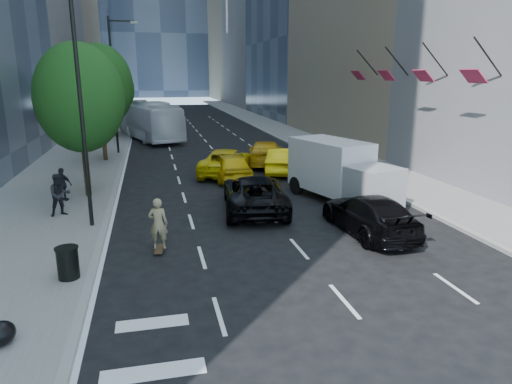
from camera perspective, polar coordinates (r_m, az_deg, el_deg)
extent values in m
plane|color=black|center=(16.34, 2.02, -7.38)|extent=(160.00, 160.00, 0.00)
cube|color=slate|center=(45.31, -19.39, 6.11)|extent=(6.00, 120.00, 0.15)
cube|color=slate|center=(47.15, 4.36, 7.19)|extent=(4.00, 120.00, 0.15)
cylinder|color=black|center=(18.82, -21.12, 10.71)|extent=(0.16, 0.16, 10.00)
cylinder|color=black|center=(36.72, -17.39, 12.44)|extent=(0.16, 0.16, 10.00)
cylinder|color=black|center=(36.85, -16.50, 19.85)|extent=(1.80, 0.12, 0.12)
cube|color=#99998C|center=(36.81, -15.00, 19.79)|extent=(0.50, 0.22, 0.15)
cylinder|color=#311F13|center=(24.24, -20.49, 3.24)|extent=(0.30, 0.30, 3.15)
ellipsoid|color=#0E3610|center=(23.87, -21.19, 10.91)|extent=(4.20, 4.20, 5.25)
cylinder|color=#311F13|center=(34.05, -18.49, 6.63)|extent=(0.30, 0.30, 3.38)
ellipsoid|color=#0E3610|center=(33.79, -18.97, 12.49)|extent=(4.50, 4.50, 5.62)
cylinder|color=#311F13|center=(46.95, -17.10, 8.45)|extent=(0.30, 0.30, 2.93)
ellipsoid|color=#0E3610|center=(46.76, -17.38, 12.13)|extent=(3.90, 3.90, 4.88)
cylinder|color=black|center=(54.78, -15.82, 10.53)|extent=(0.14, 0.14, 5.20)
imported|color=black|center=(54.70, -15.93, 12.20)|extent=(2.48, 0.53, 1.00)
cylinder|color=black|center=(24.00, 27.00, 14.83)|extent=(1.75, 0.08, 1.75)
cube|color=#A12545|center=(23.58, 25.51, 12.95)|extent=(0.64, 1.30, 0.64)
cylinder|color=black|center=(27.22, 21.51, 15.17)|extent=(1.75, 0.08, 1.75)
cube|color=#A12545|center=(26.85, 20.16, 13.49)|extent=(0.64, 1.30, 0.64)
cylinder|color=black|center=(30.63, 17.19, 15.35)|extent=(1.75, 0.08, 1.75)
cube|color=#A12545|center=(30.30, 15.97, 13.84)|extent=(0.64, 1.30, 0.64)
cylinder|color=black|center=(34.16, 13.75, 15.43)|extent=(1.75, 0.08, 1.75)
cube|color=#A12545|center=(33.87, 12.65, 14.06)|extent=(0.64, 1.30, 0.64)
imported|color=#897C55|center=(16.30, -12.11, -4.31)|extent=(0.73, 0.54, 1.84)
imported|color=black|center=(20.81, -0.19, -0.15)|extent=(3.49, 6.18, 1.63)
imported|color=black|center=(18.42, 13.96, -2.72)|extent=(2.34, 5.36, 1.53)
imported|color=#E2B40B|center=(27.02, -3.26, 3.27)|extent=(2.10, 4.88, 1.64)
imported|color=yellow|center=(28.93, 3.34, 3.97)|extent=(3.30, 5.11, 1.59)
imported|color=#DBC10B|center=(28.48, -3.78, 3.82)|extent=(4.44, 6.35, 1.61)
imported|color=#D89E0B|center=(31.52, 1.16, 4.91)|extent=(3.70, 6.03, 1.63)
imported|color=white|center=(45.44, -13.29, 8.73)|extent=(6.29, 13.09, 3.55)
cube|color=silver|center=(23.09, 9.25, 3.37)|extent=(3.34, 4.67, 2.47)
cube|color=gray|center=(20.97, 14.54, 0.16)|extent=(2.55, 2.37, 2.11)
cylinder|color=black|center=(20.22, 13.20, -2.04)|extent=(0.58, 0.97, 0.92)
cylinder|color=black|center=(21.55, 16.95, -1.27)|extent=(0.58, 0.97, 0.92)
cylinder|color=black|center=(23.92, 5.13, 0.86)|extent=(0.58, 0.97, 0.92)
cylinder|color=black|center=(25.05, 8.73, 1.37)|extent=(0.58, 0.97, 0.92)
imported|color=black|center=(21.28, -23.34, -0.33)|extent=(1.09, 0.99, 1.84)
imported|color=black|center=(23.76, -23.03, 0.88)|extent=(1.02, 0.74, 1.61)
cylinder|color=black|center=(14.87, -22.45, -8.25)|extent=(0.63, 0.63, 0.94)
ellipsoid|color=black|center=(12.23, -29.29, -15.17)|extent=(0.63, 0.70, 0.54)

